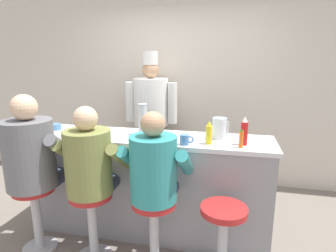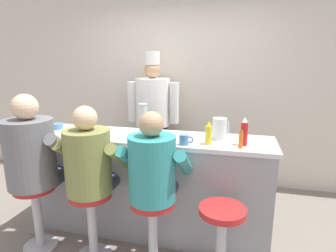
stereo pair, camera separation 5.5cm
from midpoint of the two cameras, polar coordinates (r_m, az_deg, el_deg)
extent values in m
plane|color=slate|center=(2.99, -5.92, -23.01)|extent=(20.00, 20.00, 0.00)
cube|color=beige|center=(4.10, 1.35, 7.42)|extent=(10.00, 0.06, 2.70)
cube|color=gray|center=(2.98, -4.33, -12.06)|extent=(2.38, 0.56, 0.99)
cube|color=silver|center=(2.80, -4.52, -2.45)|extent=(2.43, 0.58, 0.04)
cylinder|color=red|center=(2.56, 14.62, -1.48)|extent=(0.06, 0.06, 0.21)
cone|color=white|center=(2.53, 14.79, 1.34)|extent=(0.05, 0.05, 0.05)
cylinder|color=yellow|center=(2.53, 7.69, -1.84)|extent=(0.06, 0.06, 0.16)
cone|color=yellow|center=(2.50, 7.76, 0.50)|extent=(0.05, 0.05, 0.05)
cylinder|color=orange|center=(2.47, 14.03, -2.67)|extent=(0.04, 0.04, 0.15)
cylinder|color=#287F2D|center=(2.45, 14.13, -0.90)|extent=(0.03, 0.03, 0.01)
cylinder|color=silver|center=(2.70, 9.82, -0.48)|extent=(0.14, 0.14, 0.20)
cube|color=silver|center=(2.70, 11.52, -0.35)|extent=(0.02, 0.02, 0.12)
cylinder|color=white|center=(2.86, -14.98, -1.93)|extent=(0.24, 0.24, 0.02)
ellipsoid|color=#E0BC60|center=(2.85, -15.00, -1.48)|extent=(0.11, 0.08, 0.03)
cylinder|color=#4C7FB7|center=(3.29, -22.46, -0.16)|extent=(0.14, 0.14, 0.06)
cylinder|color=#4C7AB2|center=(2.50, 2.69, -2.78)|extent=(0.08, 0.08, 0.09)
torus|color=#4C7AB2|center=(2.49, 3.90, -2.75)|extent=(0.07, 0.01, 0.07)
cylinder|color=#B7BABF|center=(2.82, -5.68, 1.27)|extent=(0.09, 0.09, 0.31)
cylinder|color=silver|center=(2.79, -5.76, 4.44)|extent=(0.09, 0.09, 0.01)
cylinder|color=#B2B5BA|center=(3.20, -24.98, -21.36)|extent=(0.32, 0.32, 0.02)
cylinder|color=#B2B5BA|center=(3.04, -25.57, -16.48)|extent=(0.08, 0.08, 0.60)
cylinder|color=red|center=(2.92, -26.15, -11.37)|extent=(0.37, 0.37, 0.05)
cylinder|color=#33384C|center=(3.12, -25.32, -8.86)|extent=(0.16, 0.44, 0.16)
cylinder|color=#33384C|center=(3.00, -21.98, -9.44)|extent=(0.16, 0.44, 0.16)
cylinder|color=slate|center=(2.80, -26.84, -5.12)|extent=(0.44, 0.44, 0.62)
cylinder|color=slate|center=(3.06, -29.44, -3.35)|extent=(0.11, 0.47, 0.38)
cylinder|color=slate|center=(2.73, -20.80, -4.34)|extent=(0.11, 0.47, 0.38)
sphere|color=#DBB28E|center=(2.71, -27.77, 3.38)|extent=(0.22, 0.22, 0.22)
cylinder|color=#B2B5BA|center=(2.76, -15.63, -18.89)|extent=(0.08, 0.08, 0.60)
cylinder|color=red|center=(2.61, -16.04, -13.35)|extent=(0.37, 0.37, 0.05)
cylinder|color=#33384C|center=(2.80, -15.95, -10.63)|extent=(0.15, 0.39, 0.15)
cylinder|color=#33384C|center=(2.71, -12.23, -11.18)|extent=(0.15, 0.39, 0.15)
cylinder|color=olive|center=(2.49, -16.49, -7.09)|extent=(0.39, 0.39, 0.56)
cylinder|color=olive|center=(2.70, -20.01, -5.17)|extent=(0.10, 0.42, 0.34)
cylinder|color=olive|center=(2.47, -10.22, -6.23)|extent=(0.10, 0.42, 0.34)
sphere|color=#DBB28E|center=(2.39, -17.08, 1.49)|extent=(0.20, 0.20, 0.20)
cylinder|color=#B2B5BA|center=(2.56, -3.48, -21.05)|extent=(0.08, 0.08, 0.60)
cylinder|color=red|center=(2.41, -3.58, -15.21)|extent=(0.37, 0.37, 0.05)
cylinder|color=#33384C|center=(2.58, -4.47, -12.23)|extent=(0.14, 0.38, 0.14)
cylinder|color=#33384C|center=(2.53, -0.23, -12.68)|extent=(0.14, 0.38, 0.14)
cylinder|color=teal|center=(2.28, -3.69, -8.67)|extent=(0.38, 0.38, 0.54)
cylinder|color=teal|center=(2.44, -8.44, -6.62)|extent=(0.10, 0.41, 0.33)
cylinder|color=teal|center=(2.32, 2.83, -7.58)|extent=(0.10, 0.41, 0.33)
sphere|color=tan|center=(2.17, -3.83, 0.40)|extent=(0.20, 0.20, 0.20)
cylinder|color=#B2B5BA|center=(2.49, 10.31, -22.41)|extent=(0.08, 0.08, 0.60)
cylinder|color=red|center=(2.33, 10.62, -16.46)|extent=(0.37, 0.37, 0.05)
cube|color=#232328|center=(4.09, -3.73, -5.76)|extent=(0.36, 0.20, 0.87)
cube|color=white|center=(3.99, -3.99, -3.64)|extent=(0.33, 0.02, 0.52)
cylinder|color=white|center=(3.91, -3.89, 4.86)|extent=(0.47, 0.47, 0.65)
sphere|color=tan|center=(3.87, -4.00, 11.30)|extent=(0.22, 0.22, 0.22)
cylinder|color=white|center=(3.87, -4.04, 13.63)|extent=(0.20, 0.20, 0.18)
cylinder|color=white|center=(4.01, -8.05, 4.91)|extent=(0.13, 0.13, 0.56)
cylinder|color=white|center=(3.84, 0.45, 4.67)|extent=(0.13, 0.13, 0.56)
camera|label=1|loc=(0.03, -90.59, -0.14)|focal=30.00mm
camera|label=2|loc=(0.03, 89.41, 0.14)|focal=30.00mm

